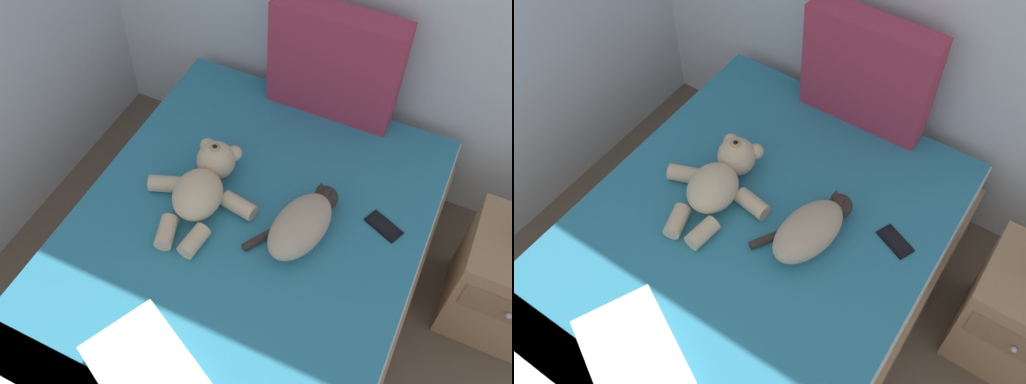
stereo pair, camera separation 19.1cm
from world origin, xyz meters
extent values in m
cube|color=#9E7A56|center=(1.19, 3.30, 0.17)|extent=(1.40, 1.90, 0.33)
cube|color=white|center=(1.19, 3.30, 0.42)|extent=(1.36, 1.85, 0.18)
cube|color=teal|center=(1.19, 3.36, 0.52)|extent=(1.34, 1.71, 0.02)
cube|color=#A5334C|center=(1.25, 4.16, 0.80)|extent=(0.58, 0.13, 0.53)
ellipsoid|color=tan|center=(1.40, 3.44, 0.61)|extent=(0.25, 0.37, 0.15)
sphere|color=#332823|center=(1.44, 3.63, 0.58)|extent=(0.10, 0.10, 0.10)
cone|color=#332823|center=(1.41, 3.63, 0.64)|extent=(0.04, 0.04, 0.04)
cone|color=#332823|center=(1.47, 3.62, 0.64)|extent=(0.04, 0.04, 0.04)
cylinder|color=#332823|center=(1.28, 3.36, 0.55)|extent=(0.11, 0.15, 0.03)
ellipsoid|color=#332823|center=(1.46, 3.53, 0.56)|extent=(0.07, 0.11, 0.04)
ellipsoid|color=beige|center=(0.98, 3.40, 0.61)|extent=(0.22, 0.26, 0.16)
sphere|color=beige|center=(0.96, 3.59, 0.61)|extent=(0.16, 0.16, 0.16)
sphere|color=tan|center=(0.96, 3.59, 0.67)|extent=(0.07, 0.07, 0.07)
sphere|color=black|center=(0.96, 3.59, 0.70)|extent=(0.02, 0.02, 0.02)
sphere|color=beige|center=(0.90, 3.64, 0.62)|extent=(0.07, 0.07, 0.07)
sphere|color=beige|center=(1.02, 3.65, 0.62)|extent=(0.07, 0.07, 0.07)
cylinder|color=beige|center=(0.82, 3.42, 0.57)|extent=(0.16, 0.11, 0.07)
cylinder|color=beige|center=(0.94, 3.22, 0.57)|extent=(0.11, 0.15, 0.07)
cylinder|color=beige|center=(1.14, 3.45, 0.57)|extent=(0.15, 0.09, 0.07)
cylinder|color=beige|center=(1.06, 3.23, 0.57)|extent=(0.08, 0.14, 0.07)
cube|color=black|center=(1.69, 3.63, 0.54)|extent=(0.16, 0.13, 0.01)
cube|color=black|center=(1.69, 3.63, 0.54)|extent=(0.14, 0.11, 0.00)
cube|color=white|center=(1.18, 2.71, 0.59)|extent=(0.48, 0.43, 0.11)
cube|color=#9E7A56|center=(2.25, 3.77, 0.27)|extent=(0.43, 0.41, 0.54)
cube|color=#866849|center=(2.25, 3.56, 0.39)|extent=(0.37, 0.01, 0.15)
sphere|color=#B2B2B7|center=(2.25, 3.55, 0.39)|extent=(0.02, 0.02, 0.02)
camera|label=1|loc=(1.77, 2.29, 2.40)|focal=39.40mm
camera|label=2|loc=(1.93, 2.39, 2.40)|focal=39.40mm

